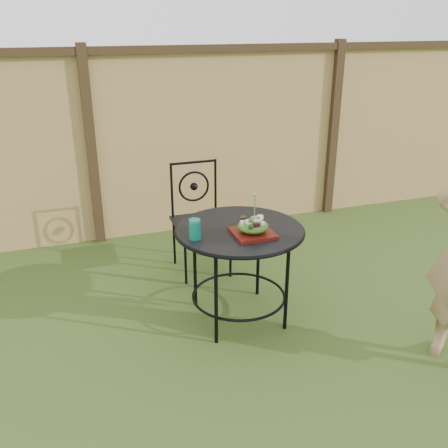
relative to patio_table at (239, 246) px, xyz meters
name	(u,v)px	position (x,y,z in m)	size (l,w,h in m)	color
ground	(317,333)	(0.46, -0.39, -0.59)	(60.00, 60.00, 0.00)	#284716
fence	(220,138)	(0.46, 1.81, 0.36)	(8.00, 0.12, 1.90)	tan
patio_table	(239,246)	(0.00, 0.00, 0.00)	(0.92, 0.92, 0.72)	black
patio_chair	(199,215)	(-0.05, 0.87, -0.08)	(0.46, 0.46, 0.95)	black
salad_plate	(253,233)	(0.04, -0.14, 0.15)	(0.27, 0.27, 0.02)	#4D130B
salad	(253,226)	(0.04, -0.14, 0.20)	(0.21, 0.21, 0.08)	#235614
fork	(255,208)	(0.05, -0.14, 0.33)	(0.01, 0.01, 0.18)	silver
drinking_glass	(195,229)	(-0.35, -0.07, 0.21)	(0.08, 0.08, 0.14)	#0B886D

